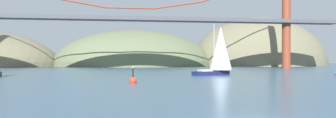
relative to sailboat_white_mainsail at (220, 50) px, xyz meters
name	(u,v)px	position (x,y,z in m)	size (l,w,h in m)	color
headland_center	(135,66)	(-10.65, 80.13, -5.24)	(66.48, 44.00, 29.71)	#5B6647
headland_right	(259,65)	(44.35, 80.13, -5.24)	(60.67, 44.00, 42.16)	#6B664C
suspension_bridge	(130,17)	(-15.65, 40.13, 10.77)	(139.45, 6.00, 33.31)	brown
sailboat_white_mainsail	(220,50)	(0.00, 0.00, 0.00)	(9.76, 6.59, 10.65)	#191E4C
channel_buoy	(133,80)	(-20.21, -21.06, -4.87)	(1.10, 1.10, 2.64)	red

